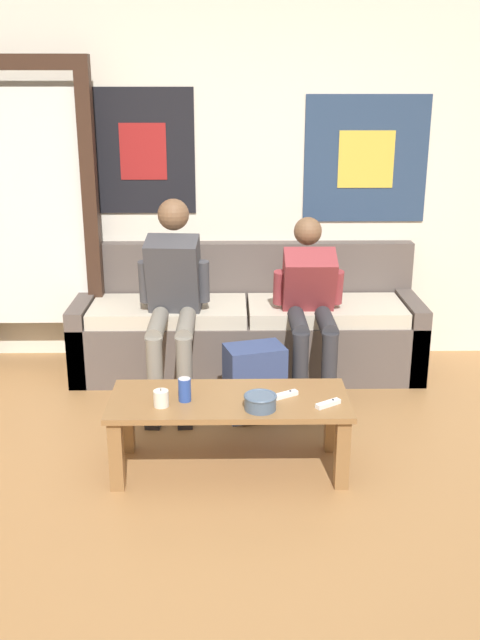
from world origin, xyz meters
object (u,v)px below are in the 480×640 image
(drink_can_blue, at_px, (185,390))
(game_controller_near_right, at_px, (285,395))
(coffee_table, at_px, (229,411))
(person_seated_adult, at_px, (173,292))
(pillar_candle, at_px, (161,398))
(backpack, at_px, (255,383))
(game_controller_near_left, at_px, (328,404))
(couch, at_px, (247,329))
(person_seated_teen, at_px, (310,300))
(ceramic_bowl, at_px, (260,401))

(drink_can_blue, relative_size, game_controller_near_right, 0.88)
(coffee_table, xyz_separation_m, person_seated_adult, (-0.36, 1.04, 0.35))
(coffee_table, distance_m, pillar_candle, 0.37)
(backpack, bearing_deg, person_seated_adult, 141.87)
(game_controller_near_left, bearing_deg, backpack, 115.01)
(person_seated_adult, distance_m, backpack, 0.81)
(couch, bearing_deg, person_seated_teen, -41.74)
(person_seated_teen, distance_m, ceramic_bowl, 1.27)
(coffee_table, distance_m, game_controller_near_right, 0.30)
(pillar_candle, relative_size, drink_can_blue, 0.78)
(pillar_candle, bearing_deg, drink_can_blue, 28.54)
(person_seated_teen, distance_m, backpack, 0.70)
(pillar_candle, distance_m, drink_can_blue, 0.13)
(ceramic_bowl, bearing_deg, pillar_candle, 175.03)
(person_seated_teen, xyz_separation_m, ceramic_bowl, (-0.37, -1.20, -0.17))
(person_seated_teen, relative_size, drink_can_blue, 9.04)
(backpack, relative_size, pillar_candle, 4.74)
(person_seated_adult, height_order, drink_can_blue, person_seated_adult)
(ceramic_bowl, bearing_deg, person_seated_adult, 113.79)
(game_controller_near_left, xyz_separation_m, game_controller_near_right, (-0.21, 0.11, 0.00))
(person_seated_teen, distance_m, pillar_candle, 1.46)
(couch, xyz_separation_m, game_controller_near_left, (0.37, -1.52, 0.12))
(drink_can_blue, height_order, game_controller_near_right, drink_can_blue)
(couch, xyz_separation_m, person_seated_adult, (-0.49, -0.38, 0.39))
(person_seated_adult, relative_size, game_controller_near_right, 8.88)
(couch, height_order, coffee_table, couch)
(person_seated_teen, relative_size, pillar_candle, 11.64)
(backpack, relative_size, drink_can_blue, 3.68)
(coffee_table, bearing_deg, couch, 84.93)
(game_controller_near_right, bearing_deg, person_seated_adult, 122.43)
(ceramic_bowl, bearing_deg, coffee_table, 138.87)
(person_seated_teen, height_order, drink_can_blue, person_seated_teen)
(person_seated_teen, distance_m, drink_can_blue, 1.34)
(person_seated_adult, height_order, game_controller_near_left, person_seated_adult)
(couch, relative_size, pillar_candle, 25.14)
(person_seated_adult, distance_m, ceramic_bowl, 1.31)
(couch, xyz_separation_m, game_controller_near_right, (0.17, -1.41, 0.12))
(coffee_table, distance_m, backpack, 0.66)
(couch, distance_m, game_controller_near_left, 1.57)
(backpack, relative_size, game_controller_near_left, 3.28)
(ceramic_bowl, relative_size, pillar_candle, 1.74)
(person_seated_adult, height_order, ceramic_bowl, person_seated_adult)
(pillar_candle, bearing_deg, person_seated_teen, 52.87)
(pillar_candle, bearing_deg, coffee_table, 15.01)
(person_seated_teen, bearing_deg, drink_can_blue, -124.79)
(couch, bearing_deg, pillar_candle, -107.26)
(coffee_table, xyz_separation_m, game_controller_near_right, (0.29, 0.01, 0.09))
(coffee_table, bearing_deg, ceramic_bowl, -41.13)
(coffee_table, height_order, ceramic_bowl, ceramic_bowl)
(drink_can_blue, bearing_deg, couch, 76.26)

